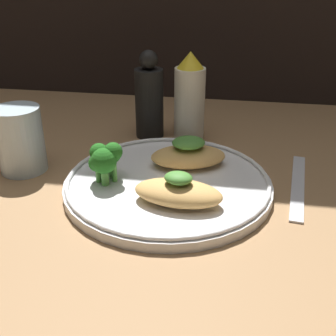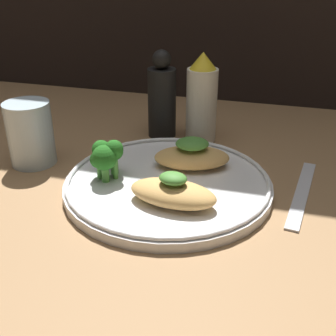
{
  "view_description": "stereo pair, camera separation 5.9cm",
  "coord_description": "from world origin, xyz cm",
  "px_view_note": "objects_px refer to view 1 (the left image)",
  "views": [
    {
      "loc": [
        8.49,
        -51.6,
        30.14
      ],
      "look_at": [
        0.0,
        0.0,
        3.4
      ],
      "focal_mm": 45.0,
      "sensor_mm": 36.0,
      "label": 1
    },
    {
      "loc": [
        14.22,
        -50.33,
        30.14
      ],
      "look_at": [
        0.0,
        0.0,
        3.4
      ],
      "focal_mm": 45.0,
      "sensor_mm": 36.0,
      "label": 2
    }
  ],
  "objects_px": {
    "pepper_grinder": "(149,99)",
    "broccoli_bunch": "(105,158)",
    "drinking_glass": "(20,140)",
    "plate": "(168,183)",
    "sauce_bottle": "(190,98)"
  },
  "relations": [
    {
      "from": "pepper_grinder",
      "to": "broccoli_bunch",
      "type": "bearing_deg",
      "value": -95.5
    },
    {
      "from": "broccoli_bunch",
      "to": "pepper_grinder",
      "type": "distance_m",
      "value": 0.21
    },
    {
      "from": "broccoli_bunch",
      "to": "drinking_glass",
      "type": "xyz_separation_m",
      "value": [
        -0.15,
        0.04,
        0.0
      ]
    },
    {
      "from": "plate",
      "to": "drinking_glass",
      "type": "distance_m",
      "value": 0.24
    },
    {
      "from": "plate",
      "to": "sauce_bottle",
      "type": "distance_m",
      "value": 0.2
    },
    {
      "from": "pepper_grinder",
      "to": "plate",
      "type": "bearing_deg",
      "value": -71.12
    },
    {
      "from": "pepper_grinder",
      "to": "drinking_glass",
      "type": "bearing_deg",
      "value": -134.73
    },
    {
      "from": "sauce_bottle",
      "to": "drinking_glass",
      "type": "distance_m",
      "value": 0.29
    },
    {
      "from": "plate",
      "to": "sauce_bottle",
      "type": "height_order",
      "value": "sauce_bottle"
    },
    {
      "from": "broccoli_bunch",
      "to": "sauce_bottle",
      "type": "xyz_separation_m",
      "value": [
        0.09,
        0.21,
        0.03
      ]
    },
    {
      "from": "drinking_glass",
      "to": "sauce_bottle",
      "type": "bearing_deg",
      "value": 35.08
    },
    {
      "from": "sauce_bottle",
      "to": "plate",
      "type": "bearing_deg",
      "value": -92.04
    },
    {
      "from": "pepper_grinder",
      "to": "sauce_bottle",
      "type": "bearing_deg",
      "value": -0.0
    },
    {
      "from": "drinking_glass",
      "to": "plate",
      "type": "bearing_deg",
      "value": -6.1
    },
    {
      "from": "broccoli_bunch",
      "to": "plate",
      "type": "bearing_deg",
      "value": 9.93
    }
  ]
}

